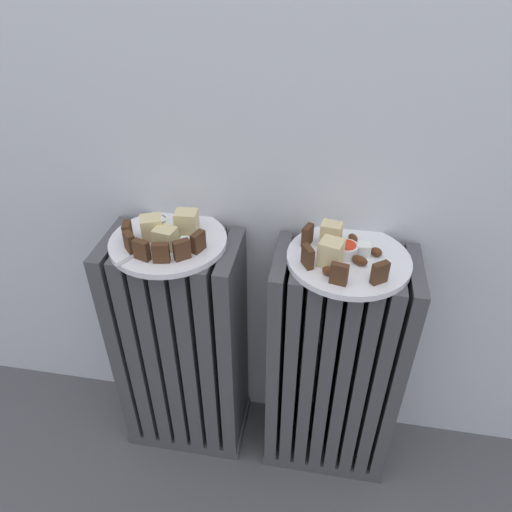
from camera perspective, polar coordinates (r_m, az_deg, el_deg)
The scene contains 33 objects.
radiator_left at distance 1.13m, azimuth -8.90°, elevation -11.01°, with size 0.29×0.17×0.58m.
radiator_right at distance 1.09m, azimuth 9.30°, elevation -13.26°, with size 0.29×0.17×0.58m.
plate_left at distance 0.94m, azimuth -10.55°, elevation 1.75°, with size 0.23×0.23×0.01m, color white.
plate_right at distance 0.89m, azimuth 11.12°, elevation -0.37°, with size 0.23×0.23×0.01m, color white.
dark_cake_slice_left_0 at distance 0.94m, azimuth -15.29°, elevation 2.84°, with size 0.03×0.01×0.04m, color #472B19.
dark_cake_slice_left_1 at distance 0.90m, azimuth -15.05°, elevation 1.62°, with size 0.03×0.01×0.04m, color #472B19.
dark_cake_slice_left_2 at distance 0.88m, azimuth -13.67°, elevation 0.70°, with size 0.03×0.01×0.04m, color #472B19.
dark_cake_slice_left_3 at distance 0.86m, azimuth -11.43°, elevation 0.37°, with size 0.03×0.01×0.04m, color #472B19.
dark_cake_slice_left_4 at distance 0.86m, azimuth -8.97°, elevation 0.74°, with size 0.03×0.01×0.04m, color #472B19.
dark_cake_slice_left_5 at distance 0.88m, azimuth -7.01°, elevation 1.71°, with size 0.03×0.01×0.04m, color #472B19.
marble_cake_slice_left_0 at distance 0.93m, azimuth -8.37°, elevation 3.94°, with size 0.04×0.04×0.05m, color beige.
marble_cake_slice_left_1 at distance 0.93m, azimuth -12.49°, elevation 3.33°, with size 0.04×0.04×0.05m, color beige.
marble_cake_slice_left_2 at distance 0.90m, azimuth -10.88°, elevation 2.20°, with size 0.04×0.03×0.04m, color beige.
turkish_delight_left_0 at distance 0.94m, azimuth -10.36°, elevation 3.25°, with size 0.02×0.02×0.02m, color white.
turkish_delight_left_1 at distance 0.96m, azimuth -11.51°, elevation 3.75°, with size 0.02×0.02×0.02m, color white.
turkish_delight_left_2 at distance 0.90m, azimuth -8.49°, elevation 1.54°, with size 0.02×0.02×0.02m, color white.
turkish_delight_left_3 at distance 0.96m, azimuth -9.18°, elevation 4.07°, with size 0.02×0.02×0.02m, color white.
medjool_date_left_0 at distance 0.97m, azimuth -7.72°, elevation 4.15°, with size 0.03×0.01×0.02m, color #4C2814.
medjool_date_left_1 at distance 0.99m, azimuth -11.66°, elevation 4.40°, with size 0.03×0.02×0.01m, color #4C2814.
dark_cake_slice_right_0 at distance 0.90m, azimuth 6.24°, elevation 2.51°, with size 0.03×0.01×0.04m, color #472B19.
dark_cake_slice_right_1 at distance 0.84m, azimuth 6.27°, elevation -0.08°, with size 0.03×0.01×0.04m, color #472B19.
dark_cake_slice_right_2 at distance 0.81m, azimuth 10.01°, elevation -2.16°, with size 0.03×0.01×0.04m, color #472B19.
dark_cake_slice_right_3 at distance 0.82m, azimuth 14.76°, elevation -1.99°, with size 0.03×0.01×0.04m, color #472B19.
marble_cake_slice_right_0 at distance 0.90m, azimuth 9.06°, elevation 2.63°, with size 0.04×0.03×0.05m, color beige.
marble_cake_slice_right_1 at distance 0.85m, azimuth 9.05°, elevation 0.39°, with size 0.04×0.04×0.05m, color beige.
turkish_delight_right_0 at distance 0.88m, azimuth 8.48°, elevation 0.96°, with size 0.02×0.02×0.02m, color white.
turkish_delight_right_1 at distance 0.89m, azimuth 12.89°, elevation 0.80°, with size 0.02×0.02×0.02m, color white.
medjool_date_right_0 at distance 0.87m, azimuth 12.44°, elevation -0.51°, with size 0.03×0.02×0.02m, color #4C2814.
medjool_date_right_1 at distance 0.93m, azimuth 11.65°, elevation 2.10°, with size 0.03×0.02×0.01m, color #4C2814.
medjool_date_right_2 at distance 0.90m, azimuth 14.36°, elevation 0.48°, with size 0.02×0.02×0.02m, color #4C2814.
medjool_date_right_3 at distance 0.83m, azimuth 8.74°, elevation -1.80°, with size 0.02×0.01×0.02m, color #4C2814.
jam_bowl_right at distance 0.88m, azimuth 10.82°, elevation 0.80°, with size 0.04×0.04×0.02m.
fork at distance 0.90m, azimuth -14.00°, elevation 0.36°, with size 0.06×0.09×0.00m.
Camera 1 is at (0.13, -0.45, 1.10)m, focal length 33.07 mm.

